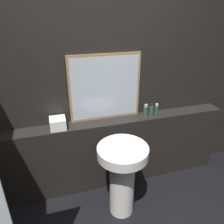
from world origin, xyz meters
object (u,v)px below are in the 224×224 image
object	(u,v)px
shampoo_bottle	(146,111)
lotion_bottle	(156,110)
pedestal_sink	(122,172)
conditioner_bottle	(151,110)
mirror	(105,88)
towel_stack	(58,123)

from	to	relation	value
shampoo_bottle	lotion_bottle	size ratio (longest dim) A/B	1.06
pedestal_sink	conditioner_bottle	xyz separation A→B (m)	(0.52, 0.48, 0.42)
mirror	conditioner_bottle	bearing A→B (deg)	-9.04
lotion_bottle	shampoo_bottle	bearing A→B (deg)	-180.00
towel_stack	conditioner_bottle	distance (m)	1.10
towel_stack	pedestal_sink	bearing A→B (deg)	-39.85
towel_stack	shampoo_bottle	xyz separation A→B (m)	(1.03, 0.00, 0.01)
shampoo_bottle	lotion_bottle	distance (m)	0.14
mirror	lotion_bottle	xyz separation A→B (m)	(0.61, -0.09, -0.31)
mirror	shampoo_bottle	xyz separation A→B (m)	(0.47, -0.09, -0.31)
mirror	pedestal_sink	bearing A→B (deg)	-87.78
pedestal_sink	shampoo_bottle	distance (m)	0.78
mirror	shampoo_bottle	bearing A→B (deg)	-10.42
shampoo_bottle	conditioner_bottle	world-z (taller)	conditioner_bottle
shampoo_bottle	mirror	bearing A→B (deg)	169.58
pedestal_sink	lotion_bottle	bearing A→B (deg)	39.07
towel_stack	lotion_bottle	world-z (taller)	lotion_bottle
conditioner_bottle	mirror	bearing A→B (deg)	170.96
pedestal_sink	conditioner_bottle	world-z (taller)	conditioner_bottle
pedestal_sink	lotion_bottle	xyz separation A→B (m)	(0.59, 0.48, 0.42)
pedestal_sink	lotion_bottle	world-z (taller)	lotion_bottle
shampoo_bottle	towel_stack	bearing A→B (deg)	180.00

